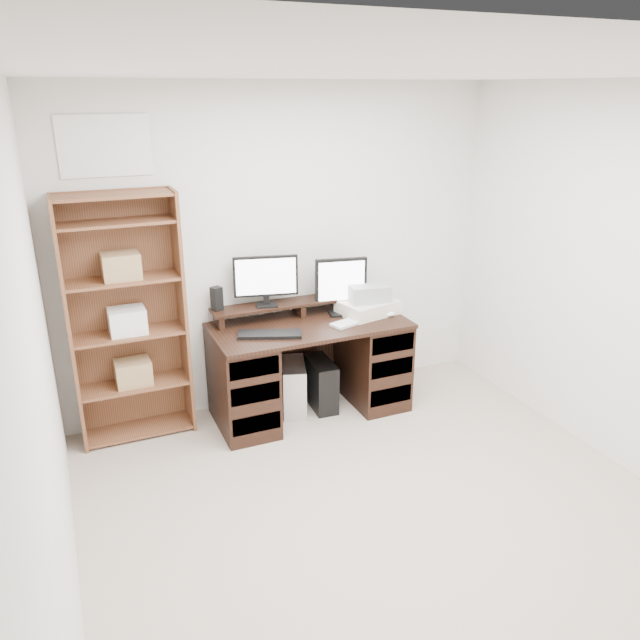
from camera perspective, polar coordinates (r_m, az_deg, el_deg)
room at (r=3.19m, az=8.90°, el=-1.68°), size 3.54×4.04×2.54m
desk at (r=4.91m, az=-0.99°, el=-4.25°), size 1.50×0.70×0.75m
riser_shelf at (r=4.92m, az=-1.94°, el=1.50°), size 1.40×0.22×0.12m
monitor_wide at (r=4.75m, az=-4.98°, el=3.84°), size 0.49×0.16×0.39m
monitor_small at (r=4.90m, az=1.93°, el=3.32°), size 0.41×0.18×0.45m
speaker at (r=4.73m, az=-9.43°, el=1.95°), size 0.09×0.09×0.18m
keyboard_black at (r=4.54m, az=-4.61°, el=-1.31°), size 0.48×0.31×0.03m
keyboard_white at (r=4.80m, az=3.20°, el=-0.07°), size 0.43×0.24×0.02m
mouse at (r=4.94m, az=6.34°, el=0.56°), size 0.11×0.08×0.04m
printer at (r=4.97m, az=4.40°, el=1.18°), size 0.49×0.41×0.11m
basket at (r=4.93m, az=4.44°, el=2.51°), size 0.33×0.26×0.13m
tower_silver at (r=5.01m, az=-2.42°, el=-6.11°), size 0.29×0.44×0.40m
tower_black at (r=5.06m, az=0.07°, el=-5.84°), size 0.20×0.41×0.40m
bookshelf at (r=4.61m, az=-17.25°, el=0.24°), size 0.80×0.30×1.80m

